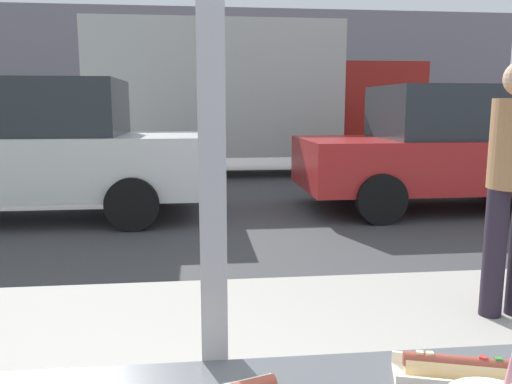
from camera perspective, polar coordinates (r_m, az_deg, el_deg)
name	(u,v)px	position (r m, az deg, el deg)	size (l,w,h in m)	color
ground_plane	(201,191)	(9.00, -6.14, 0.13)	(60.00, 60.00, 0.00)	#424244
sidewalk_strip	(208,381)	(2.85, -5.39, -20.16)	(16.00, 2.80, 0.11)	#B2ADA3
building_facade_far	(198,75)	(22.91, -6.46, 12.76)	(28.00, 1.20, 5.52)	gray
hotdog_tray_near	(466,372)	(1.02, 22.32, -18.01)	(0.26, 0.16, 0.05)	beige
parked_car_white	(31,149)	(7.31, -23.74, 4.36)	(4.47, 1.96, 1.81)	silver
parked_car_red	(452,148)	(7.86, 20.97, 4.63)	(4.26, 1.98, 1.74)	red
box_truck	(247,95)	(11.22, -1.02, 10.70)	(6.83, 2.44, 3.13)	beige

